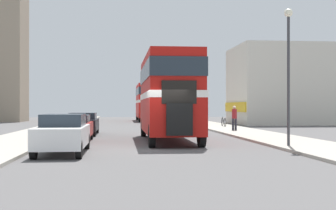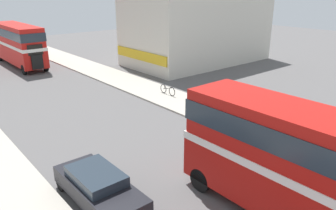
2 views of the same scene
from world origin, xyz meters
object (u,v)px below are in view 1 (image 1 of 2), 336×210
double_decker_bus (168,92)px  car_parked_far (83,123)px  car_parked_near (63,133)px  car_parked_mid (73,128)px  bicycle_on_pavement (224,122)px  pedestrian_walking (234,116)px  bus_distant (147,100)px  street_lamp (288,56)px

double_decker_bus → car_parked_far: 7.71m
car_parked_near → car_parked_mid: size_ratio=1.09×
car_parked_mid → bicycle_on_pavement: bearing=53.2°
car_parked_mid → pedestrian_walking: pedestrian_walking is taller
bus_distant → pedestrian_walking: bearing=-79.6°
car_parked_near → car_parked_far: size_ratio=1.01×
double_decker_bus → street_lamp: (4.70, -4.77, 1.39)m
double_decker_bus → bus_distant: (0.77, 33.23, 0.07)m
double_decker_bus → street_lamp: bearing=-45.4°
bus_distant → pedestrian_walking: (4.68, -25.38, -1.54)m
bus_distant → bicycle_on_pavement: (5.41, -18.68, -2.15)m
car_parked_near → pedestrian_walking: size_ratio=2.73×
bicycle_on_pavement → bus_distant: bearing=106.2°
street_lamp → car_parked_near: bearing=-172.3°
car_parked_near → bicycle_on_pavement: (10.79, 20.58, -0.29)m
street_lamp → car_parked_mid: bearing=154.2°
car_parked_mid → pedestrian_walking: bearing=37.9°
car_parked_near → car_parked_mid: (-0.23, 5.87, -0.06)m
car_parked_near → street_lamp: street_lamp is taller
car_parked_mid → car_parked_far: 5.89m
double_decker_bus → street_lamp: street_lamp is taller
car_parked_far → pedestrian_walking: (10.26, 2.12, 0.36)m
car_parked_mid → double_decker_bus: bearing=1.9°
car_parked_far → bicycle_on_pavement: size_ratio=2.64×
bus_distant → car_parked_far: size_ratio=2.28×
double_decker_bus → pedestrian_walking: double_decker_bus is taller
pedestrian_walking → car_parked_mid: bearing=-142.1°
double_decker_bus → bus_distant: 33.24m
bicycle_on_pavement → pedestrian_walking: bearing=-96.2°
bicycle_on_pavement → street_lamp: size_ratio=0.30×
double_decker_bus → pedestrian_walking: 9.67m
pedestrian_walking → street_lamp: size_ratio=0.29×
double_decker_bus → car_parked_far: (-4.82, 5.73, -1.83)m
car_parked_near → car_parked_far: 11.76m
double_decker_bus → car_parked_mid: 5.19m
car_parked_mid → street_lamp: (9.54, -4.61, 3.24)m
double_decker_bus → car_parked_near: size_ratio=2.04×
car_parked_mid → pedestrian_walking: size_ratio=2.51×
car_parked_far → street_lamp: (9.51, -10.50, 3.22)m
pedestrian_walking → bicycle_on_pavement: (0.73, 6.71, -0.61)m
pedestrian_walking → bicycle_on_pavement: size_ratio=0.98×
bicycle_on_pavement → car_parked_mid: bearing=-126.8°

